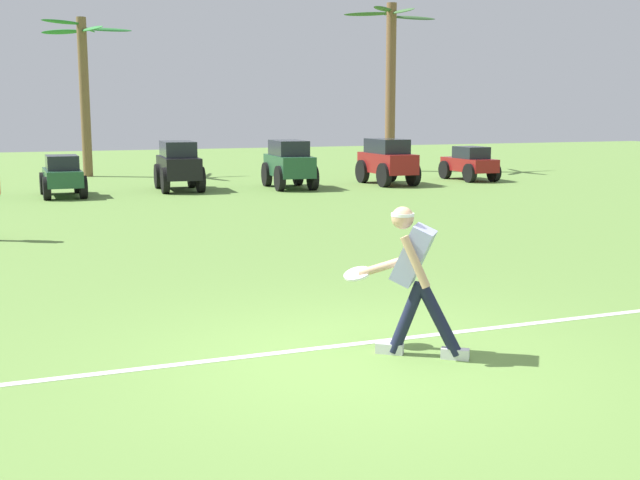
{
  "coord_description": "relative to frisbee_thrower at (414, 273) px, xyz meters",
  "views": [
    {
      "loc": [
        -2.96,
        -6.56,
        2.3
      ],
      "look_at": [
        0.18,
        1.42,
        0.9
      ],
      "focal_mm": 45.0,
      "sensor_mm": 36.0,
      "label": 1
    }
  ],
  "objects": [
    {
      "name": "frisbee_in_flight",
      "position": [
        -0.35,
        0.52,
        -0.08
      ],
      "size": [
        0.34,
        0.35,
        0.11
      ],
      "color": "white"
    },
    {
      "name": "parked_car_slot_f",
      "position": [
        7.53,
        15.83,
        -0.05
      ],
      "size": [
        1.16,
        2.35,
        1.4
      ],
      "color": "maroon",
      "rests_on": "ground_plane"
    },
    {
      "name": "palm_tree_far_left",
      "position": [
        -0.79,
        22.32,
        2.41
      ],
      "size": [
        3.11,
        3.58,
        5.36
      ],
      "color": "brown",
      "rests_on": "ground_plane"
    },
    {
      "name": "parked_car_slot_e",
      "position": [
        4.31,
        15.82,
        -0.05
      ],
      "size": [
        1.32,
        2.41,
        1.4
      ],
      "color": "#235133",
      "rests_on": "ground_plane"
    },
    {
      "name": "parked_car_slot_c",
      "position": [
        -2.07,
        15.85,
        -0.23
      ],
      "size": [
        1.09,
        2.21,
        1.1
      ],
      "color": "#235133",
      "rests_on": "ground_plane"
    },
    {
      "name": "frisbee_thrower",
      "position": [
        0.0,
        0.0,
        0.0
      ],
      "size": [
        0.82,
        0.89,
        1.41
      ],
      "color": "#191E38",
      "rests_on": "ground_plane"
    },
    {
      "name": "ground_plane",
      "position": [
        -0.53,
        0.08,
        -0.8
      ],
      "size": [
        80.0,
        80.0,
        0.0
      ],
      "primitive_type": "plane",
      "color": "olive"
    },
    {
      "name": "field_line_paint",
      "position": [
        -0.53,
        0.53,
        -0.79
      ],
      "size": [
        19.23,
        0.14,
        0.01
      ],
      "primitive_type": "cube",
      "rotation": [
        0.0,
        0.0,
        -0.0
      ],
      "color": "white",
      "rests_on": "ground_plane"
    },
    {
      "name": "parked_car_slot_g",
      "position": [
        10.69,
        16.16,
        -0.23
      ],
      "size": [
        1.09,
        2.2,
        1.1
      ],
      "color": "maroon",
      "rests_on": "ground_plane"
    },
    {
      "name": "parked_car_slot_d",
      "position": [
        1.15,
        16.35,
        -0.05
      ],
      "size": [
        1.29,
        2.4,
        1.4
      ],
      "color": "black",
      "rests_on": "ground_plane"
    },
    {
      "name": "palm_tree_left_of_centre",
      "position": [
        10.05,
        20.75,
        2.7
      ],
      "size": [
        3.4,
        3.13,
        6.14
      ],
      "color": "brown",
      "rests_on": "ground_plane"
    }
  ]
}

